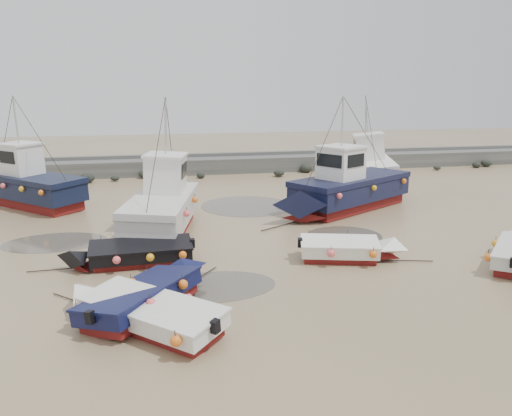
# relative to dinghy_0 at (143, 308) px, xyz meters

# --- Properties ---
(ground) EXTENTS (120.00, 120.00, 0.00)m
(ground) POSITION_rel_dinghy_0_xyz_m (5.19, 4.57, -0.54)
(ground) COLOR #9B825F
(ground) RESTS_ON ground
(seawall) EXTENTS (60.00, 4.92, 1.50)m
(seawall) POSITION_rel_dinghy_0_xyz_m (5.24, 26.56, 0.09)
(seawall) COLOR #5E5F5A
(seawall) RESTS_ON ground
(puddle_a) EXTENTS (4.32, 4.32, 0.01)m
(puddle_a) POSITION_rel_dinghy_0_xyz_m (2.34, 2.50, -0.53)
(puddle_a) COLOR #50493F
(puddle_a) RESTS_ON ground
(puddle_b) EXTENTS (3.49, 3.49, 0.01)m
(puddle_b) POSITION_rel_dinghy_0_xyz_m (9.05, 7.26, -0.53)
(puddle_b) COLOR #50493F
(puddle_b) RESTS_ON ground
(puddle_c) EXTENTS (4.47, 4.47, 0.01)m
(puddle_c) POSITION_rel_dinghy_0_xyz_m (-3.85, 9.04, -0.53)
(puddle_c) COLOR #50493F
(puddle_c) RESTS_ON ground
(puddle_d) EXTENTS (5.31, 5.31, 0.01)m
(puddle_d) POSITION_rel_dinghy_0_xyz_m (5.84, 14.25, -0.53)
(puddle_d) COLOR #50493F
(puddle_d) RESTS_ON ground
(dinghy_0) EXTENTS (5.30, 5.31, 1.43)m
(dinghy_0) POSITION_rel_dinghy_0_xyz_m (0.00, 0.00, 0.00)
(dinghy_0) COLOR maroon
(dinghy_0) RESTS_ON ground
(dinghy_1) EXTENTS (4.66, 5.52, 1.43)m
(dinghy_1) POSITION_rel_dinghy_0_xyz_m (0.23, 1.19, 0.01)
(dinghy_1) COLOR maroon
(dinghy_1) RESTS_ON ground
(dinghy_4) EXTENTS (6.20, 2.07, 1.43)m
(dinghy_4) POSITION_rel_dinghy_0_xyz_m (-0.44, 5.34, 0.01)
(dinghy_4) COLOR maroon
(dinghy_4) RESTS_ON ground
(dinghy_5) EXTENTS (5.16, 2.52, 1.43)m
(dinghy_5) POSITION_rel_dinghy_0_xyz_m (7.88, 4.02, 0.03)
(dinghy_5) COLOR maroon
(dinghy_5) RESTS_ON ground
(cabin_boat_0) EXTENTS (7.72, 7.81, 6.22)m
(cabin_boat_0) POSITION_rel_dinghy_0_xyz_m (-6.46, 16.95, 0.82)
(cabin_boat_0) COLOR maroon
(cabin_boat_0) RESTS_ON ground
(cabin_boat_1) EXTENTS (4.29, 10.32, 6.22)m
(cabin_boat_1) POSITION_rel_dinghy_0_xyz_m (0.97, 9.85, 0.80)
(cabin_boat_1) COLOR maroon
(cabin_boat_1) RESTS_ON ground
(cabin_boat_2) EXTENTS (10.11, 6.97, 6.22)m
(cabin_boat_2) POSITION_rel_dinghy_0_xyz_m (10.92, 11.95, 0.78)
(cabin_boat_2) COLOR maroon
(cabin_boat_2) RESTS_ON ground
(cabin_boat_3) EXTENTS (5.04, 9.54, 6.22)m
(cabin_boat_3) POSITION_rel_dinghy_0_xyz_m (15.67, 18.49, 0.82)
(cabin_boat_3) COLOR maroon
(cabin_boat_3) RESTS_ON ground
(person) EXTENTS (0.81, 0.75, 1.86)m
(person) POSITION_rel_dinghy_0_xyz_m (1.75, 11.21, -0.54)
(person) COLOR #1A1C33
(person) RESTS_ON ground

